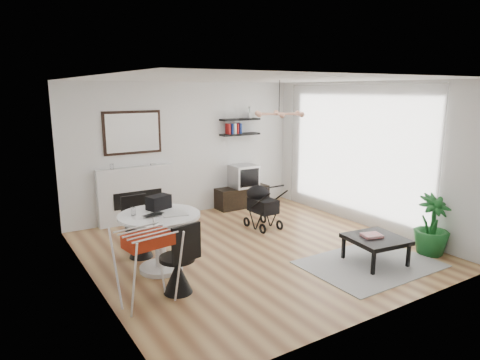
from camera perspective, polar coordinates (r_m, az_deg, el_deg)
floor at (r=7.05m, az=1.80°, el=-9.21°), size 5.00×5.00×0.00m
ceiling at (r=6.58m, az=1.95°, el=13.29°), size 5.00×5.00×0.00m
wall_back at (r=8.84m, az=-7.25°, el=4.09°), size 5.00×0.00×5.00m
wall_left at (r=5.70m, az=-19.45°, el=-0.85°), size 0.00×5.00×5.00m
wall_right at (r=8.33m, az=16.31°, el=3.22°), size 0.00×5.00×5.00m
sheer_curtain at (r=8.39m, az=14.84°, el=3.36°), size 0.04×3.60×2.60m
fireplace at (r=8.49m, az=-13.65°, el=-1.04°), size 1.50×0.17×2.16m
shelf_lower at (r=9.28m, az=-0.00°, el=6.11°), size 0.90×0.25×0.04m
shelf_upper at (r=9.26m, az=-0.00°, el=8.09°), size 0.90×0.25×0.04m
pendant_lamp at (r=7.24m, az=5.22°, el=8.78°), size 0.90×0.90×0.10m
tv_console at (r=9.45m, az=0.29°, el=-2.26°), size 1.19×0.42×0.45m
crt_tv at (r=9.36m, az=0.48°, el=0.54°), size 0.56×0.49×0.49m
dining_table at (r=6.20m, az=-10.63°, el=-7.01°), size 1.15×1.15×0.84m
laptop at (r=6.00m, az=-11.23°, el=-4.68°), size 0.35×0.28×0.02m
black_bag at (r=6.34m, az=-10.80°, el=-2.93°), size 0.38×0.30×0.20m
newspaper at (r=6.07m, az=-8.74°, el=-4.46°), size 0.39×0.35×0.01m
drinking_glass at (r=6.12m, az=-14.04°, el=-4.07°), size 0.06×0.06×0.11m
chair_far at (r=6.84m, az=-13.19°, el=-7.55°), size 0.45×0.46×0.95m
chair_near at (r=5.58m, az=-8.20°, el=-11.89°), size 0.47×0.49×0.95m
drying_rack at (r=5.28m, az=-12.23°, el=-11.19°), size 0.71×0.68×0.94m
stroller at (r=8.04m, az=2.89°, el=-3.70°), size 0.47×0.74×0.88m
rug at (r=6.76m, az=16.93°, el=-10.66°), size 1.94×1.40×0.01m
coffee_table at (r=6.71m, az=17.67°, el=-7.63°), size 0.86×0.86×0.39m
magazines at (r=6.69m, az=17.15°, el=-7.07°), size 0.33×0.29×0.04m
potted_plant at (r=7.34m, az=24.23°, el=-5.49°), size 0.62×0.62×0.95m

